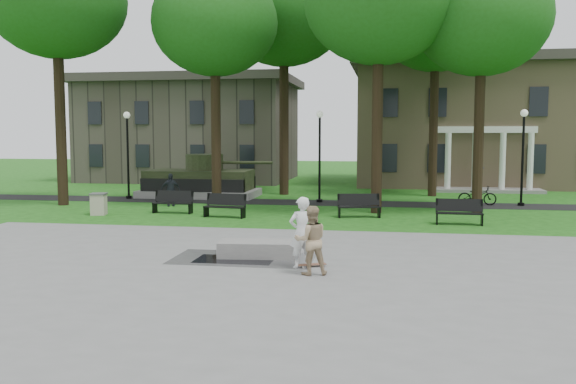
{
  "coord_description": "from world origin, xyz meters",
  "views": [
    {
      "loc": [
        4.02,
        -19.0,
        3.55
      ],
      "look_at": [
        0.36,
        3.13,
        1.4
      ],
      "focal_mm": 38.0,
      "sensor_mm": 36.0,
      "label": 1
    }
  ],
  "objects_px": {
    "trash_bin": "(99,204)",
    "friend_watching": "(311,240)",
    "concrete_block": "(257,249)",
    "cyclist": "(477,188)",
    "park_bench_0": "(173,201)",
    "skateboarder": "(302,232)"
  },
  "relations": [
    {
      "from": "friend_watching",
      "to": "skateboarder",
      "type": "bearing_deg",
      "value": -82.49
    },
    {
      "from": "friend_watching",
      "to": "trash_bin",
      "type": "height_order",
      "value": "friend_watching"
    },
    {
      "from": "trash_bin",
      "to": "friend_watching",
      "type": "bearing_deg",
      "value": -42.81
    },
    {
      "from": "concrete_block",
      "to": "park_bench_0",
      "type": "bearing_deg",
      "value": 122.88
    },
    {
      "from": "skateboarder",
      "to": "friend_watching",
      "type": "xyz_separation_m",
      "value": [
        0.33,
        -0.72,
        -0.07
      ]
    },
    {
      "from": "friend_watching",
      "to": "park_bench_0",
      "type": "height_order",
      "value": "friend_watching"
    },
    {
      "from": "skateboarder",
      "to": "friend_watching",
      "type": "distance_m",
      "value": 0.8
    },
    {
      "from": "trash_bin",
      "to": "skateboarder",
      "type": "bearing_deg",
      "value": -41.55
    },
    {
      "from": "concrete_block",
      "to": "skateboarder",
      "type": "relative_size",
      "value": 1.16
    },
    {
      "from": "park_bench_0",
      "to": "trash_bin",
      "type": "distance_m",
      "value": 3.21
    },
    {
      "from": "concrete_block",
      "to": "cyclist",
      "type": "relative_size",
      "value": 1.06
    },
    {
      "from": "cyclist",
      "to": "trash_bin",
      "type": "height_order",
      "value": "cyclist"
    },
    {
      "from": "concrete_block",
      "to": "park_bench_0",
      "type": "height_order",
      "value": "park_bench_0"
    },
    {
      "from": "park_bench_0",
      "to": "cyclist",
      "type": "bearing_deg",
      "value": 22.92
    },
    {
      "from": "park_bench_0",
      "to": "concrete_block",
      "type": "bearing_deg",
      "value": -55.21
    },
    {
      "from": "skateboarder",
      "to": "cyclist",
      "type": "bearing_deg",
      "value": -139.53
    },
    {
      "from": "concrete_block",
      "to": "trash_bin",
      "type": "height_order",
      "value": "trash_bin"
    },
    {
      "from": "concrete_block",
      "to": "trash_bin",
      "type": "distance_m",
      "value": 11.84
    },
    {
      "from": "skateboarder",
      "to": "park_bench_0",
      "type": "distance_m",
      "value": 12.58
    },
    {
      "from": "cyclist",
      "to": "park_bench_0",
      "type": "height_order",
      "value": "cyclist"
    },
    {
      "from": "friend_watching",
      "to": "trash_bin",
      "type": "xyz_separation_m",
      "value": [
        -10.63,
        9.84,
        -0.41
      ]
    },
    {
      "from": "friend_watching",
      "to": "trash_bin",
      "type": "bearing_deg",
      "value": -60.18
    }
  ]
}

